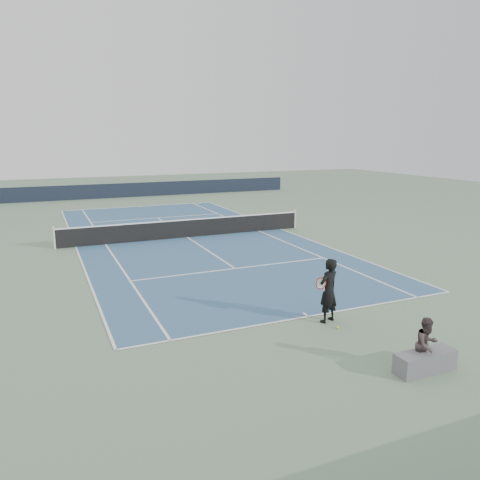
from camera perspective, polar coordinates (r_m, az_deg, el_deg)
name	(u,v)px	position (r m, az deg, el deg)	size (l,w,h in m)	color
ground	(187,237)	(24.36, -6.45, 0.31)	(80.00, 80.00, 0.00)	slate
court_surface	(187,237)	(24.36, -6.45, 0.33)	(10.97, 23.77, 0.01)	#34587C
tennis_net	(187,228)	(24.26, -6.48, 1.48)	(12.90, 0.10, 1.07)	silver
windscreen_far	(125,190)	(41.50, -13.80, 5.91)	(30.00, 0.25, 1.20)	black
tennis_player	(328,291)	(13.33, 10.70, -6.07)	(0.86, 0.69, 1.83)	black
tennis_ball	(337,327)	(13.21, 11.79, -10.39)	(0.07, 0.07, 0.07)	yellow
spectator_bench	(426,353)	(11.39, 21.71, -12.64)	(1.47, 0.55, 1.26)	slate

